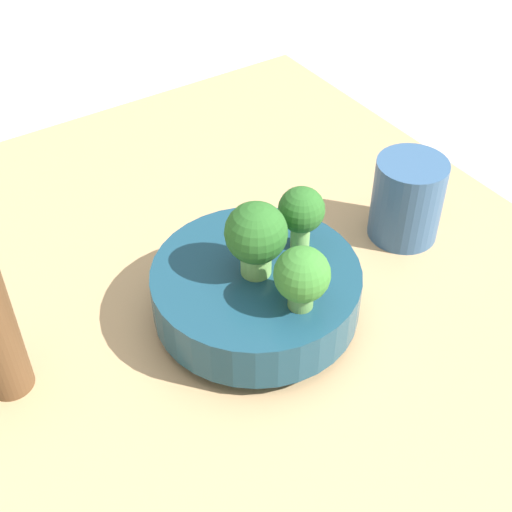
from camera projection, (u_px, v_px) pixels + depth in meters
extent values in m
plane|color=beige|center=(253.00, 326.00, 0.76)|extent=(6.00, 6.00, 0.00)
cube|color=tan|center=(253.00, 314.00, 0.75)|extent=(0.89, 0.71, 0.04)
cylinder|color=navy|center=(256.00, 312.00, 0.72)|extent=(0.09, 0.09, 0.01)
cylinder|color=navy|center=(256.00, 290.00, 0.70)|extent=(0.20, 0.20, 0.05)
cylinder|color=#609347|center=(302.00, 296.00, 0.64)|extent=(0.02, 0.02, 0.02)
sphere|color=#387A2D|center=(304.00, 274.00, 0.62)|extent=(0.05, 0.05, 0.05)
cylinder|color=#7AB256|center=(300.00, 234.00, 0.70)|extent=(0.02, 0.02, 0.03)
sphere|color=#286023|center=(302.00, 210.00, 0.68)|extent=(0.05, 0.05, 0.05)
cylinder|color=#7AB256|center=(256.00, 261.00, 0.67)|extent=(0.03, 0.03, 0.03)
sphere|color=#286023|center=(256.00, 233.00, 0.65)|extent=(0.06, 0.06, 0.06)
cylinder|color=#33567F|center=(408.00, 200.00, 0.79)|extent=(0.08, 0.08, 0.10)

